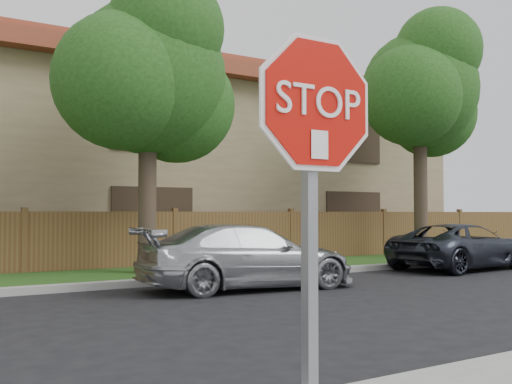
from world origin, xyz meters
TOP-DOWN VIEW (x-y plane):
  - far_curb at (0.00, 8.15)m, footprint 70.00×0.30m
  - grass_strip at (0.00, 9.80)m, footprint 70.00×3.00m
  - fence at (0.00, 11.40)m, footprint 70.00×0.12m
  - tree_mid at (2.52, 9.57)m, footprint 4.80×3.90m
  - tree_right at (12.02, 9.57)m, footprint 4.80×3.90m
  - stop_sign at (-1.06, -1.48)m, footprint 1.01×0.13m
  - sedan_right at (3.44, 6.56)m, footprint 4.75×2.30m
  - sedan_far_right at (10.70, 7.02)m, footprint 4.69×2.44m

SIDE VIEW (x-z plane):
  - grass_strip at x=0.00m, z-range 0.00..0.12m
  - far_curb at x=0.00m, z-range 0.00..0.15m
  - sedan_far_right at x=10.70m, z-range 0.00..1.26m
  - sedan_right at x=3.44m, z-range 0.00..1.33m
  - fence at x=0.00m, z-range 0.00..1.60m
  - stop_sign at x=-1.06m, z-range 0.55..3.11m
  - tree_mid at x=2.52m, z-range 1.20..8.55m
  - tree_right at x=12.02m, z-range 1.47..9.67m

